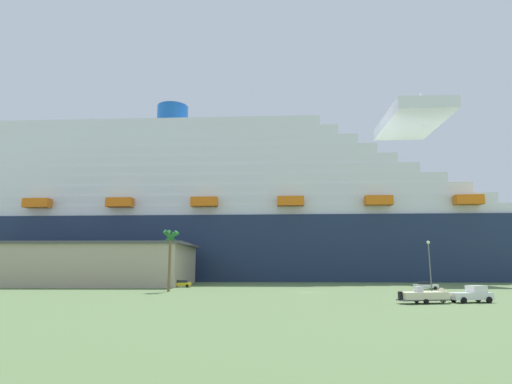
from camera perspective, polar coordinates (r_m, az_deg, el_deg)
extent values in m
plane|color=#567042|center=(107.81, 4.53, -12.66)|extent=(600.00, 600.00, 0.00)
cube|color=#1E2D4C|center=(138.78, -0.78, -8.00)|extent=(188.69, 46.13, 19.96)
cube|color=white|center=(139.69, -0.77, -3.24)|extent=(166.15, 41.80, 3.24)
cube|color=white|center=(140.41, -2.29, -1.93)|extent=(159.29, 40.83, 3.24)
cube|color=white|center=(141.29, -3.79, -0.64)|extent=(152.90, 39.87, 3.24)
cube|color=white|center=(142.33, -5.27, 0.64)|extent=(146.24, 38.84, 3.24)
cube|color=white|center=(143.55, -6.73, 1.89)|extent=(137.82, 37.65, 3.24)
cube|color=white|center=(144.91, -8.16, 3.12)|extent=(132.31, 36.58, 3.24)
cube|color=white|center=(146.44, -9.57, 4.33)|extent=(127.56, 35.70, 3.24)
cube|color=white|center=(148.11, -10.95, 5.51)|extent=(123.60, 34.81, 3.24)
cube|color=white|center=(149.93, -12.30, 6.65)|extent=(118.87, 33.99, 3.24)
cube|color=white|center=(151.89, -13.63, 7.77)|extent=(114.73, 33.51, 3.24)
cube|color=white|center=(154.38, 20.79, 9.28)|extent=(21.46, 34.78, 4.00)
cylinder|color=#1959B2|center=(152.32, -11.48, 9.97)|extent=(11.79, 11.79, 8.55)
cylinder|color=silver|center=(156.88, 22.02, 10.60)|extent=(0.80, 0.80, 12.00)
cube|color=orange|center=(144.64, -28.04, -1.37)|extent=(8.24, 3.87, 2.80)
cube|color=orange|center=(133.12, -18.33, -1.39)|extent=(8.24, 3.87, 2.80)
cube|color=orange|center=(126.05, -7.17, -1.37)|extent=(8.24, 3.87, 2.80)
cube|color=orange|center=(124.19, 4.80, -1.28)|extent=(8.24, 3.87, 2.80)
cube|color=orange|center=(127.78, 16.60, -1.14)|extent=(8.24, 3.87, 2.80)
cube|color=orange|center=(136.38, 27.34, -0.97)|extent=(8.24, 3.87, 2.80)
cube|color=#B7A88C|center=(116.19, -25.70, -9.16)|extent=(66.15, 30.69, 9.59)
cube|color=#4C4C51|center=(116.30, -25.51, -6.65)|extent=(68.80, 31.92, 0.60)
cube|color=white|center=(62.72, 27.53, -12.64)|extent=(5.85, 2.87, 0.90)
cube|color=white|center=(63.30, 28.19, -11.74)|extent=(2.29, 2.14, 0.90)
cube|color=#26333F|center=(63.73, 28.67, -11.76)|extent=(0.37, 1.67, 0.63)
cylinder|color=black|center=(64.75, 28.39, -12.86)|extent=(0.83, 0.40, 0.80)
cylinder|color=black|center=(63.21, 29.56, -12.86)|extent=(0.83, 0.40, 0.80)
cylinder|color=black|center=(62.47, 25.66, -13.22)|extent=(0.83, 0.40, 0.80)
cylinder|color=black|center=(60.87, 26.81, -13.24)|extent=(0.83, 0.40, 0.80)
cube|color=#595960|center=(58.75, 22.14, -13.65)|extent=(6.80, 2.96, 0.16)
cube|color=#595960|center=(60.94, 25.28, -13.28)|extent=(2.14, 0.46, 0.10)
cylinder|color=black|center=(59.51, 21.33, -13.79)|extent=(0.67, 0.32, 0.64)
cylinder|color=black|center=(57.70, 22.50, -13.86)|extent=(0.67, 0.32, 0.64)
cube|color=beige|center=(58.71, 22.11, -13.14)|extent=(6.24, 3.08, 0.90)
cone|color=beige|center=(60.61, 24.86, -12.83)|extent=(1.49, 2.10, 1.93)
cube|color=silver|center=(58.35, 21.55, -12.41)|extent=(0.95, 1.12, 0.70)
cube|color=black|center=(57.05, 19.35, -13.41)|extent=(0.44, 0.55, 1.10)
cylinder|color=brown|center=(80.75, -11.89, -9.76)|extent=(0.50, 0.50, 10.07)
cone|color=#287233|center=(80.87, -11.48, -6.14)|extent=(0.78, 3.30, 2.23)
cone|color=#287233|center=(81.24, -11.58, -6.15)|extent=(3.22, 2.21, 2.20)
cone|color=#287233|center=(81.33, -11.78, -6.15)|extent=(3.04, 1.37, 2.78)
cone|color=#287233|center=(81.16, -12.00, -6.13)|extent=(1.87, 2.99, 2.76)
cone|color=#287233|center=(80.90, -12.04, -6.12)|extent=(1.48, 3.20, 2.55)
cone|color=#287233|center=(80.57, -11.88, -6.11)|extent=(3.20, 1.45, 2.54)
cone|color=#287233|center=(80.59, -11.61, -6.12)|extent=(2.89, 2.63, 2.38)
sphere|color=#287233|center=(80.92, -11.76, -6.20)|extent=(1.10, 1.10, 1.10)
cylinder|color=slate|center=(79.88, 22.96, -9.71)|extent=(0.20, 0.20, 8.63)
sphere|color=#F9F2CC|center=(79.98, 22.74, -6.44)|extent=(0.56, 0.56, 0.56)
cube|color=white|center=(92.39, 22.46, -11.95)|extent=(4.63, 1.84, 0.70)
cube|color=#1E232D|center=(92.27, 22.30, -11.57)|extent=(2.60, 1.63, 0.55)
cylinder|color=black|center=(93.81, 23.13, -12.08)|extent=(0.66, 0.23, 0.66)
cylinder|color=black|center=(92.20, 23.58, -12.10)|extent=(0.66, 0.23, 0.66)
cylinder|color=black|center=(92.64, 21.38, -12.23)|extent=(0.66, 0.23, 0.66)
cylinder|color=black|center=(91.01, 21.80, -12.25)|extent=(0.66, 0.23, 0.66)
cube|color=yellow|center=(95.80, -10.44, -12.44)|extent=(4.86, 2.01, 0.70)
cube|color=#1E232D|center=(95.76, -10.28, -12.07)|extent=(2.75, 1.72, 0.55)
cylinder|color=black|center=(95.10, -11.46, -12.64)|extent=(0.67, 0.26, 0.66)
cylinder|color=black|center=(96.84, -11.35, -12.59)|extent=(0.67, 0.26, 0.66)
cylinder|color=black|center=(94.82, -9.53, -12.71)|extent=(0.67, 0.26, 0.66)
cylinder|color=black|center=(96.57, -9.45, -12.66)|extent=(0.67, 0.26, 0.66)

